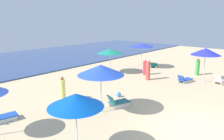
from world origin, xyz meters
TOP-DOWN VIEW (x-y plane):
  - ground_plane at (0.00, 0.00)m, footprint 60.00×60.00m
  - umbrella_0 at (-1.44, 4.87)m, footprint 2.48×2.48m
  - lounge_chair_0_0 at (-0.26, 4.68)m, footprint 1.43×0.99m
  - lounge_chair_0_1 at (-2.27, 5.71)m, footprint 1.51×1.16m
  - umbrella_1 at (8.01, 2.68)m, footprint 2.25×2.25m
  - lounge_chair_1_0 at (7.16, 3.81)m, footprint 1.47×0.89m
  - lounge_chair_1_1 at (8.59, 1.44)m, footprint 1.54×1.09m
  - umbrella_2 at (-4.79, 2.90)m, footprint 2.05×2.05m
  - umbrella_3 at (9.30, 9.40)m, footprint 2.42×2.42m
  - lounge_chair_3_0 at (10.52, 8.61)m, footprint 1.54×1.06m
  - lounge_chair_4_1 at (-5.50, 7.81)m, footprint 1.47×0.87m
  - umbrella_5 at (5.53, 10.38)m, footprint 2.41×2.41m
  - lounge_chair_5_0 at (4.99, 9.51)m, footprint 1.29×0.59m
  - beachgoer_0 at (7.11, 7.58)m, footprint 0.44×0.44m
  - beachgoer_1 at (5.84, 6.46)m, footprint 0.43×0.43m
  - beachgoer_2 at (10.13, 3.94)m, footprint 0.37×0.37m
  - beachgoer_3 at (-1.71, 7.95)m, footprint 0.42×0.42m
  - beach_ball_0 at (1.04, 5.68)m, footprint 0.32×0.32m

SIDE VIEW (x-z plane):
  - ground_plane at x=0.00m, z-range 0.00..0.00m
  - beach_ball_0 at x=1.04m, z-range 0.00..0.32m
  - lounge_chair_3_0 at x=10.52m, z-range -0.07..0.54m
  - lounge_chair_1_0 at x=7.16m, z-range -0.10..0.56m
  - lounge_chair_5_0 at x=4.99m, z-range -0.10..0.59m
  - lounge_chair_4_1 at x=-5.50m, z-range -0.09..0.62m
  - lounge_chair_0_1 at x=-2.27m, z-range -0.10..0.65m
  - lounge_chair_1_1 at x=8.59m, z-range -0.10..0.66m
  - lounge_chair_0_0 at x=-0.26m, z-range -0.10..0.66m
  - beachgoer_0 at x=7.11m, z-range -0.06..1.42m
  - beachgoer_3 at x=-1.71m, z-range -0.06..1.45m
  - beachgoer_2 at x=10.13m, z-range -0.06..1.49m
  - beachgoer_1 at x=5.84m, z-range -0.06..1.69m
  - umbrella_5 at x=5.53m, z-range 0.93..3.22m
  - umbrella_2 at x=-4.79m, z-range 0.95..3.36m
  - umbrella_0 at x=-1.44m, z-range 1.05..3.70m
  - umbrella_3 at x=9.30m, z-range 1.10..3.67m
  - umbrella_1 at x=8.01m, z-range 1.12..3.89m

